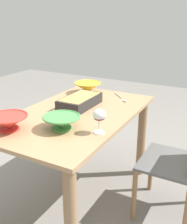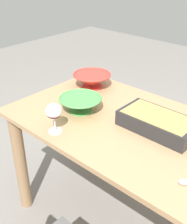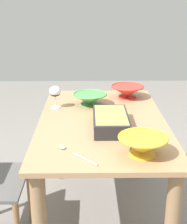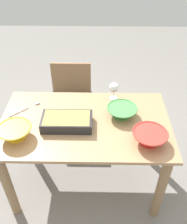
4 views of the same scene
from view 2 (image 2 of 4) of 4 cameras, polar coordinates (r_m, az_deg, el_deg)
name	(u,v)px [view 2 (image 2 of 4)]	position (r m, az deg, el deg)	size (l,w,h in m)	color
ground_plane	(123,223)	(2.02, 5.90, -21.09)	(8.00, 8.00, 0.00)	gray
dining_table	(129,148)	(1.60, 7.00, -7.17)	(1.33, 0.79, 0.76)	tan
wine_glass	(54,113)	(1.39, -7.92, -0.12)	(0.08, 0.08, 0.16)	white
casserole_dish	(158,122)	(1.46, 12.72, -1.97)	(0.38, 0.20, 0.08)	#262628
mixing_bowl	(80,103)	(1.60, -2.61, 1.73)	(0.24, 0.24, 0.09)	#4C994C
small_bowl	(92,80)	(1.89, -0.30, 6.46)	(0.25, 0.25, 0.10)	red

